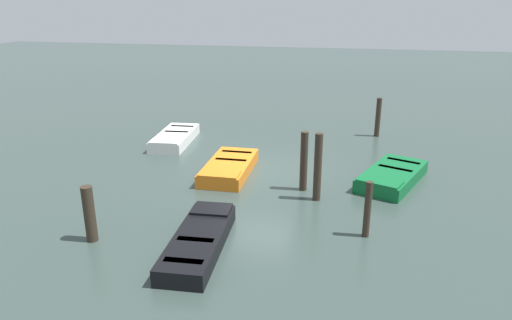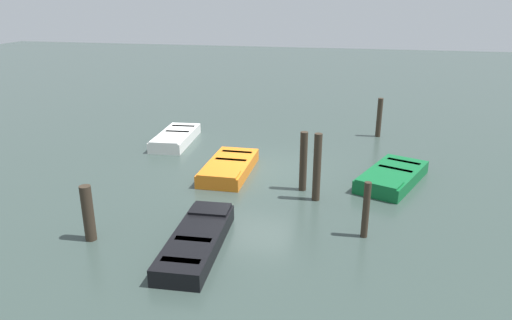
{
  "view_description": "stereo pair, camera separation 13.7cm",
  "coord_description": "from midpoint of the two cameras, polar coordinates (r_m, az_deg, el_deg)",
  "views": [
    {
      "loc": [
        14.51,
        3.05,
        5.56
      ],
      "look_at": [
        0.0,
        0.0,
        0.35
      ],
      "focal_mm": 32.87,
      "sensor_mm": 36.0,
      "label": 1
    },
    {
      "loc": [
        14.48,
        3.18,
        5.56
      ],
      "look_at": [
        0.0,
        0.0,
        0.35
      ],
      "focal_mm": 32.87,
      "sensor_mm": 36.0,
      "label": 2
    }
  ],
  "objects": [
    {
      "name": "ground_plane",
      "position": [
        15.84,
        0.25,
        -1.2
      ],
      "size": [
        80.0,
        80.0,
        0.0
      ],
      "primitive_type": "plane",
      "color": "#33423D"
    },
    {
      "name": "rowboat_orange",
      "position": [
        15.47,
        -3.05,
        -0.88
      ],
      "size": [
        3.09,
        1.39,
        0.46
      ],
      "rotation": [
        0.0,
        0.0,
        0.01
      ],
      "color": "orange",
      "rests_on": "ground_plane"
    },
    {
      "name": "rowboat_white",
      "position": [
        18.97,
        -9.56,
        2.72
      ],
      "size": [
        3.2,
        1.48,
        0.46
      ],
      "rotation": [
        0.0,
        0.0,
        0.08
      ],
      "color": "silver",
      "rests_on": "ground_plane"
    },
    {
      "name": "rowboat_black",
      "position": [
        11.07,
        -6.85,
        -9.66
      ],
      "size": [
        3.35,
        1.26,
        0.46
      ],
      "rotation": [
        0.0,
        0.0,
        3.2
      ],
      "color": "black",
      "rests_on": "ground_plane"
    },
    {
      "name": "rowboat_green",
      "position": [
        15.3,
        16.47,
        -1.92
      ],
      "size": [
        3.36,
        2.43,
        0.46
      ],
      "rotation": [
        0.0,
        0.0,
        5.9
      ],
      "color": "#0F602D",
      "rests_on": "ground_plane"
    },
    {
      "name": "mooring_piling_center",
      "position": [
        11.59,
        13.56,
        -5.93
      ],
      "size": [
        0.17,
        0.17,
        1.43
      ],
      "primitive_type": "cylinder",
      "color": "#33281E",
      "rests_on": "ground_plane"
    },
    {
      "name": "mooring_piling_mid_right",
      "position": [
        20.08,
        14.95,
        5.01
      ],
      "size": [
        0.21,
        0.21,
        1.62
      ],
      "primitive_type": "cylinder",
      "color": "#33281E",
      "rests_on": "ground_plane"
    },
    {
      "name": "mooring_piling_mid_left",
      "position": [
        13.98,
        6.06,
        -0.18
      ],
      "size": [
        0.22,
        0.22,
        1.82
      ],
      "primitive_type": "cylinder",
      "color": "#33281E",
      "rests_on": "ground_plane"
    },
    {
      "name": "mooring_piling_far_right",
      "position": [
        11.81,
        -19.44,
        -6.13
      ],
      "size": [
        0.27,
        0.27,
        1.39
      ],
      "primitive_type": "cylinder",
      "color": "#33281E",
      "rests_on": "ground_plane"
    },
    {
      "name": "mooring_piling_far_left",
      "position": [
        13.3,
        7.73,
        -0.91
      ],
      "size": [
        0.22,
        0.22,
        1.99
      ],
      "primitive_type": "cylinder",
      "color": "#33281E",
      "rests_on": "ground_plane"
    }
  ]
}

